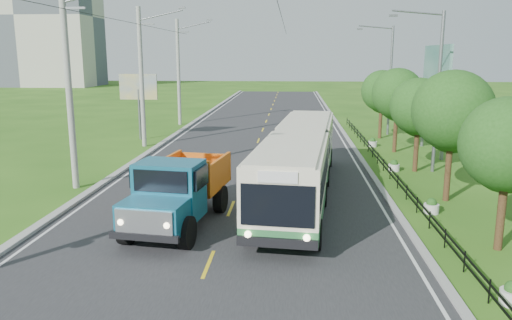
# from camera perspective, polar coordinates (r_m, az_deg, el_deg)

# --- Properties ---
(ground) EXTENTS (240.00, 240.00, 0.00)m
(ground) POSITION_cam_1_polar(r_m,az_deg,el_deg) (16.45, -5.46, -11.81)
(ground) COLOR #295815
(ground) RESTS_ON ground
(road) EXTENTS (14.00, 120.00, 0.02)m
(road) POSITION_cam_1_polar(r_m,az_deg,el_deg) (35.56, -0.16, 1.16)
(road) COLOR #28282B
(road) RESTS_ON ground
(curb_left) EXTENTS (0.40, 120.00, 0.15)m
(curb_left) POSITION_cam_1_polar(r_m,az_deg,el_deg) (36.78, -11.42, 1.38)
(curb_left) COLOR #9E9E99
(curb_left) RESTS_ON ground
(curb_right) EXTENTS (0.30, 120.00, 0.10)m
(curb_right) POSITION_cam_1_polar(r_m,az_deg,el_deg) (35.75, 11.35, 1.05)
(curb_right) COLOR #9E9E99
(curb_right) RESTS_ON ground
(edge_line_left) EXTENTS (0.12, 120.00, 0.00)m
(edge_line_left) POSITION_cam_1_polar(r_m,az_deg,el_deg) (36.65, -10.59, 1.30)
(edge_line_left) COLOR silver
(edge_line_left) RESTS_ON road
(edge_line_right) EXTENTS (0.12, 120.00, 0.00)m
(edge_line_right) POSITION_cam_1_polar(r_m,az_deg,el_deg) (35.69, 10.55, 1.02)
(edge_line_right) COLOR silver
(edge_line_right) RESTS_ON road
(centre_dash) EXTENTS (0.12, 2.20, 0.00)m
(centre_dash) POSITION_cam_1_polar(r_m,az_deg,el_deg) (16.44, -5.46, -11.74)
(centre_dash) COLOR yellow
(centre_dash) RESTS_ON road
(railing_right) EXTENTS (0.04, 40.00, 0.60)m
(railing_right) POSITION_cam_1_polar(r_m,az_deg,el_deg) (30.02, 14.37, -0.64)
(railing_right) COLOR black
(railing_right) RESTS_ON ground
(pole_near) EXTENTS (3.51, 0.32, 10.00)m
(pole_near) POSITION_cam_1_polar(r_m,az_deg,el_deg) (26.25, -20.55, 7.83)
(pole_near) COLOR gray
(pole_near) RESTS_ON ground
(pole_mid) EXTENTS (3.51, 0.32, 10.00)m
(pole_mid) POSITION_cam_1_polar(r_m,az_deg,el_deg) (37.49, -12.91, 9.24)
(pole_mid) COLOR gray
(pole_mid) RESTS_ON ground
(pole_far) EXTENTS (3.51, 0.32, 10.00)m
(pole_far) POSITION_cam_1_polar(r_m,az_deg,el_deg) (49.09, -8.81, 9.93)
(pole_far) COLOR gray
(pole_far) RESTS_ON ground
(tree_second) EXTENTS (3.18, 3.26, 5.30)m
(tree_second) POSITION_cam_1_polar(r_m,az_deg,el_deg) (18.73, 26.83, 1.14)
(tree_second) COLOR #382314
(tree_second) RESTS_ON ground
(tree_third) EXTENTS (3.60, 3.62, 6.00)m
(tree_third) POSITION_cam_1_polar(r_m,az_deg,el_deg) (24.25, 21.57, 4.85)
(tree_third) COLOR #382314
(tree_third) RESTS_ON ground
(tree_fourth) EXTENTS (3.24, 3.31, 5.40)m
(tree_fourth) POSITION_cam_1_polar(r_m,az_deg,el_deg) (30.04, 18.15, 5.51)
(tree_fourth) COLOR #382314
(tree_fourth) RESTS_ON ground
(tree_fifth) EXTENTS (3.48, 3.52, 5.80)m
(tree_fifth) POSITION_cam_1_polar(r_m,az_deg,el_deg) (35.84, 15.89, 7.00)
(tree_fifth) COLOR #382314
(tree_fifth) RESTS_ON ground
(tree_back) EXTENTS (3.30, 3.36, 5.50)m
(tree_back) POSITION_cam_1_polar(r_m,az_deg,el_deg) (41.73, 14.23, 7.43)
(tree_back) COLOR #382314
(tree_back) RESTS_ON ground
(streetlight_mid) EXTENTS (3.02, 0.20, 9.07)m
(streetlight_mid) POSITION_cam_1_polar(r_m,az_deg,el_deg) (30.00, 19.84, 7.92)
(streetlight_mid) COLOR slate
(streetlight_mid) RESTS_ON ground
(streetlight_far) EXTENTS (3.02, 0.20, 9.07)m
(streetlight_far) POSITION_cam_1_polar(r_m,az_deg,el_deg) (43.63, 14.92, 9.21)
(streetlight_far) COLOR slate
(streetlight_far) RESTS_ON ground
(planter_front) EXTENTS (0.64, 0.64, 0.67)m
(planter_front) POSITION_cam_1_polar(r_m,az_deg,el_deg) (15.51, 27.23, -13.49)
(planter_front) COLOR silver
(planter_front) RESTS_ON ground
(planter_near) EXTENTS (0.64, 0.64, 0.67)m
(planter_near) POSITION_cam_1_polar(r_m,az_deg,el_deg) (22.59, 19.40, -5.05)
(planter_near) COLOR silver
(planter_near) RESTS_ON ground
(planter_mid) EXTENTS (0.64, 0.64, 0.67)m
(planter_mid) POSITION_cam_1_polar(r_m,az_deg,el_deg) (30.13, 15.49, -0.68)
(planter_mid) COLOR silver
(planter_mid) RESTS_ON ground
(planter_far) EXTENTS (0.64, 0.64, 0.67)m
(planter_far) POSITION_cam_1_polar(r_m,az_deg,el_deg) (37.86, 13.17, 1.92)
(planter_far) COLOR silver
(planter_far) RESTS_ON ground
(billboard_left) EXTENTS (3.00, 0.20, 5.20)m
(billboard_left) POSITION_cam_1_polar(r_m,az_deg,el_deg) (40.78, -13.28, 7.68)
(billboard_left) COLOR slate
(billboard_left) RESTS_ON ground
(billboard_right) EXTENTS (0.24, 6.00, 7.30)m
(billboard_right) POSITION_cam_1_polar(r_m,az_deg,el_deg) (36.20, 19.91, 9.16)
(billboard_right) COLOR slate
(billboard_right) RESTS_ON ground
(apartment_near) EXTENTS (28.00, 14.00, 30.00)m
(apartment_near) POSITION_cam_1_polar(r_m,az_deg,el_deg) (124.33, -24.35, 14.67)
(apartment_near) COLOR #B7B2A3
(apartment_near) RESTS_ON ground
(bus) EXTENTS (4.26, 16.46, 3.14)m
(bus) POSITION_cam_1_polar(r_m,az_deg,el_deg) (23.60, 5.05, 0.31)
(bus) COLOR #2C6F3A
(bus) RESTS_ON ground
(dump_truck) EXTENTS (3.35, 6.84, 2.76)m
(dump_truck) POSITION_cam_1_polar(r_m,az_deg,el_deg) (19.70, -8.83, -3.08)
(dump_truck) COLOR #135975
(dump_truck) RESTS_ON ground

